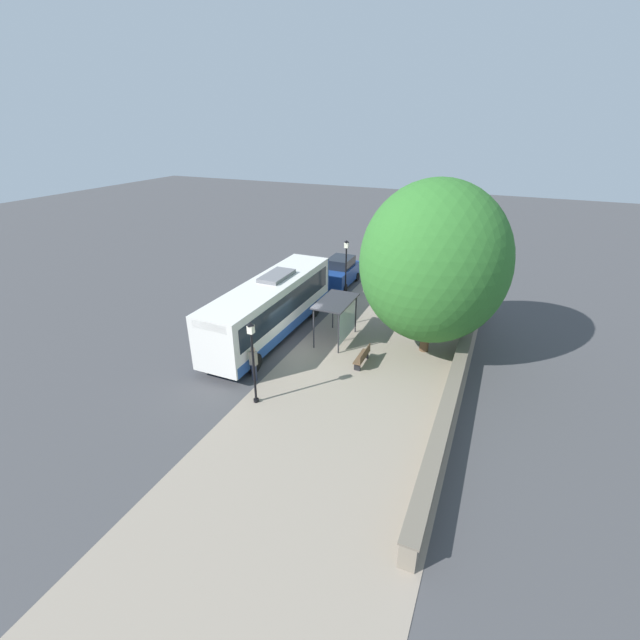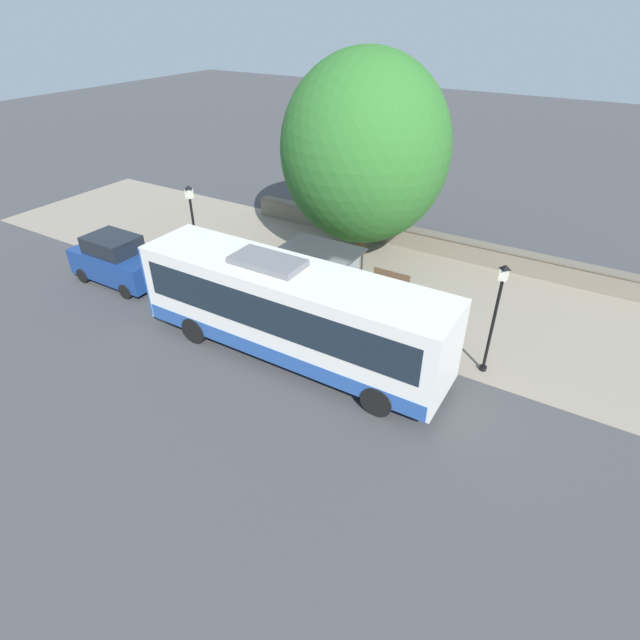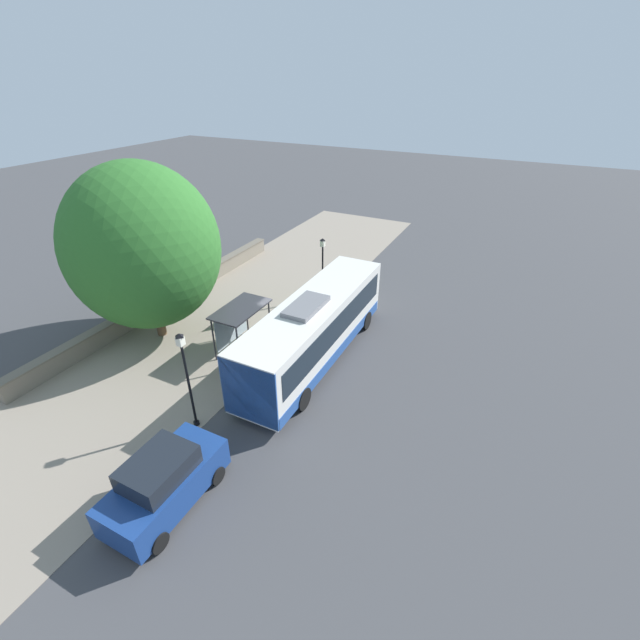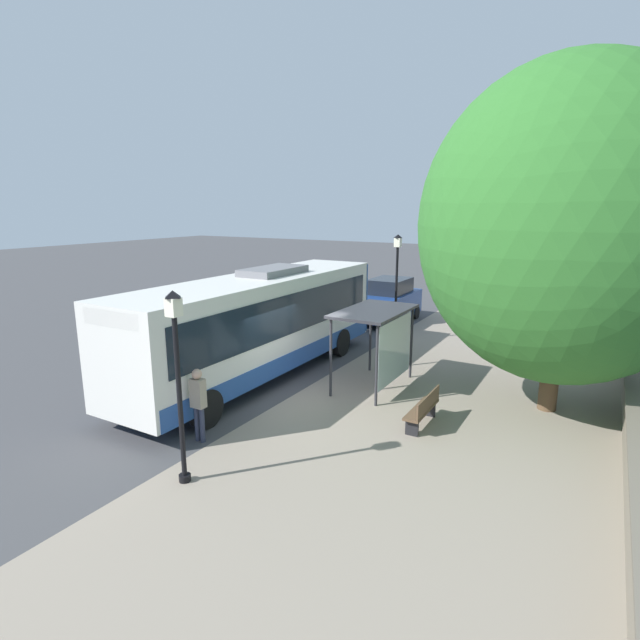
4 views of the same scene
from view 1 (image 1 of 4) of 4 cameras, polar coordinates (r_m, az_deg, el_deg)
name	(u,v)px [view 1 (image 1 of 4)]	position (r m, az deg, el deg)	size (l,w,h in m)	color
ground_plane	(293,350)	(23.32, -3.63, -3.95)	(120.00, 120.00, 0.00)	#424244
sidewalk_plaza	(372,367)	(21.87, 7.00, -6.20)	(9.00, 44.00, 0.02)	gray
stone_wall	(456,376)	(21.06, 17.73, -7.11)	(0.60, 20.00, 1.00)	slate
bus	(271,306)	(24.19, -6.56, 1.81)	(2.61, 10.90, 3.47)	silver
bus_shelter	(338,308)	(23.36, 2.47, 1.66)	(1.73, 3.02, 2.42)	#2D2D33
pedestrian	(253,361)	(20.40, -8.86, -5.40)	(0.34, 0.24, 1.79)	#2D3347
bench	(363,356)	(21.78, 5.71, -4.87)	(0.40, 1.64, 0.88)	brown
street_lamp_near	(253,356)	(18.21, -8.94, -4.79)	(0.28, 0.28, 3.91)	black
street_lamp_far	(346,267)	(28.28, 3.48, 7.10)	(0.28, 0.28, 4.34)	black
shade_tree	(434,263)	(21.94, 14.93, 7.39)	(7.33, 7.33, 8.98)	brown
parked_car_behind_bus	(340,272)	(32.15, 2.70, 6.42)	(2.01, 4.15, 2.09)	navy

